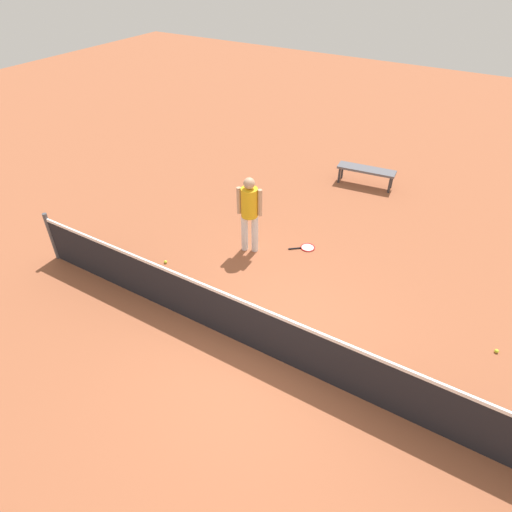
% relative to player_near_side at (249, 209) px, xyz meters
% --- Properties ---
extents(ground_plane, '(40.00, 40.00, 0.00)m').
position_rel_player_near_side_xyz_m(ground_plane, '(-1.71, 2.32, -1.01)').
color(ground_plane, '#9E5638').
extents(court_net, '(10.09, 0.09, 1.07)m').
position_rel_player_near_side_xyz_m(court_net, '(-1.71, 2.32, -0.51)').
color(court_net, '#4C4C51').
rests_on(court_net, ground_plane).
extents(player_near_side, '(0.52, 0.43, 1.70)m').
position_rel_player_near_side_xyz_m(player_near_side, '(0.00, 0.00, 0.00)').
color(player_near_side, white).
rests_on(player_near_side, ground_plane).
extents(tennis_racket_near_player, '(0.56, 0.51, 0.03)m').
position_rel_player_near_side_xyz_m(tennis_racket_near_player, '(-1.02, -0.68, -1.00)').
color(tennis_racket_near_player, red).
rests_on(tennis_racket_near_player, ground_plane).
extents(tennis_ball_near_player, '(0.07, 0.07, 0.07)m').
position_rel_player_near_side_xyz_m(tennis_ball_near_player, '(1.24, 1.31, -0.98)').
color(tennis_ball_near_player, '#C6E033').
rests_on(tennis_ball_near_player, ground_plane).
extents(tennis_ball_by_net, '(0.07, 0.07, 0.07)m').
position_rel_player_near_side_xyz_m(tennis_ball_by_net, '(-4.95, 0.35, -0.98)').
color(tennis_ball_by_net, '#C6E033').
rests_on(tennis_ball_by_net, ground_plane).
extents(tennis_ball_midcourt, '(0.07, 0.07, 0.07)m').
position_rel_player_near_side_xyz_m(tennis_ball_midcourt, '(-1.05, 1.82, -0.98)').
color(tennis_ball_midcourt, '#C6E033').
rests_on(tennis_ball_midcourt, ground_plane).
extents(courtside_bench, '(1.54, 0.57, 0.48)m').
position_rel_player_near_side_xyz_m(courtside_bench, '(-1.07, -4.11, -0.59)').
color(courtside_bench, '#595960').
rests_on(courtside_bench, ground_plane).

